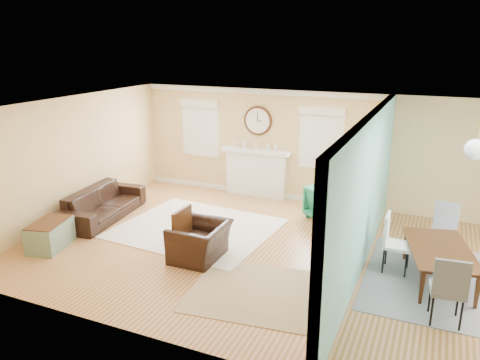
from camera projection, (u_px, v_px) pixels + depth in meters
name	position (u px, v px, depth m)	size (l,w,h in m)	color
floor	(274.00, 253.00, 8.46)	(9.00, 9.00, 0.00)	#915923
wall_back	(319.00, 149.00, 10.71)	(9.00, 0.02, 2.60)	#E1B877
wall_front	(190.00, 255.00, 5.45)	(9.00, 0.02, 2.60)	#E1B877
wall_left	(73.00, 159.00, 9.81)	(0.02, 6.00, 2.60)	#E1B877
ceiling	(277.00, 109.00, 7.71)	(9.00, 6.00, 0.02)	white
partition	(367.00, 187.00, 7.73)	(0.17, 6.00, 2.60)	#E1B877
fireplace	(256.00, 172.00, 11.39)	(1.70, 0.30, 1.17)	white
wall_clock	(258.00, 121.00, 11.10)	(0.70, 0.07, 0.70)	#4E2812
window_left	(200.00, 124.00, 11.74)	(1.05, 0.13, 1.42)	white
window_right	(321.00, 134.00, 10.55)	(1.05, 0.13, 1.42)	white
pendant	(475.00, 149.00, 6.67)	(0.30, 0.30, 0.55)	gold
rug_cream	(196.00, 228.00, 9.54)	(3.02, 2.62, 0.02)	beige
rug_jute	(262.00, 292.00, 7.13)	(2.17, 1.77, 0.01)	tan
rug_grey	(438.00, 281.00, 7.46)	(2.21, 2.76, 0.01)	gray
sofa	(103.00, 203.00, 10.04)	(2.21, 0.87, 0.65)	black
eames_chair	(200.00, 242.00, 8.15)	(1.00, 0.87, 0.65)	black
green_chair	(329.00, 203.00, 9.94)	(0.77, 0.80, 0.73)	#106352
trunk	(50.00, 235.00, 8.62)	(0.74, 0.99, 0.51)	gray
credenza	(353.00, 215.00, 9.18)	(0.50, 1.46, 0.80)	#A4773F
tv	(354.00, 181.00, 8.98)	(1.01, 0.13, 0.58)	black
garden_stool	(337.00, 242.00, 8.28)	(0.35, 0.35, 0.52)	white
potted_plant	(339.00, 218.00, 8.14)	(0.38, 0.33, 0.42)	#337F33
dining_table	(440.00, 265.00, 7.38)	(1.64, 0.92, 0.58)	#4E2812
dining_chair_n	(445.00, 225.00, 8.26)	(0.44, 0.44, 0.94)	gray
dining_chair_s	(448.00, 283.00, 6.25)	(0.49, 0.49, 1.01)	gray
dining_chair_w	(398.00, 239.00, 7.64)	(0.44, 0.44, 0.98)	white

